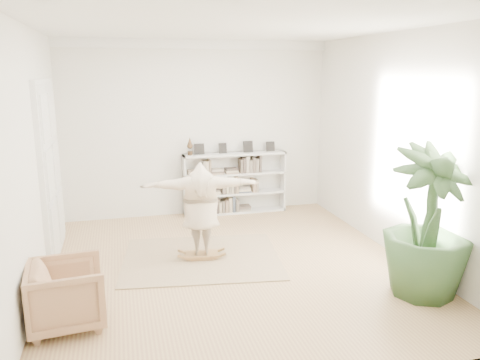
{
  "coord_description": "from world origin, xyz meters",
  "views": [
    {
      "loc": [
        -1.6,
        -6.62,
        2.97
      ],
      "look_at": [
        0.23,
        0.4,
        1.29
      ],
      "focal_mm": 35.0,
      "sensor_mm": 36.0,
      "label": 1
    }
  ],
  "objects_px": {
    "armchair": "(67,294)",
    "person": "(201,206)",
    "bookshelf": "(235,184)",
    "rocker_board": "(202,254)",
    "houseplant": "(428,222)"
  },
  "relations": [
    {
      "from": "person",
      "to": "houseplant",
      "type": "bearing_deg",
      "value": 151.58
    },
    {
      "from": "rocker_board",
      "to": "person",
      "type": "relative_size",
      "value": 0.31
    },
    {
      "from": "rocker_board",
      "to": "houseplant",
      "type": "xyz_separation_m",
      "value": [
        2.7,
        -1.97,
        0.96
      ]
    },
    {
      "from": "bookshelf",
      "to": "person",
      "type": "xyz_separation_m",
      "value": [
        -1.15,
        -2.38,
        0.25
      ]
    },
    {
      "from": "armchair",
      "to": "person",
      "type": "distance_m",
      "value": 2.54
    },
    {
      "from": "armchair",
      "to": "bookshelf",
      "type": "bearing_deg",
      "value": -42.97
    },
    {
      "from": "armchair",
      "to": "person",
      "type": "bearing_deg",
      "value": -55.22
    },
    {
      "from": "bookshelf",
      "to": "person",
      "type": "height_order",
      "value": "bookshelf"
    },
    {
      "from": "armchair",
      "to": "houseplant",
      "type": "relative_size",
      "value": 0.42
    },
    {
      "from": "bookshelf",
      "to": "rocker_board",
      "type": "distance_m",
      "value": 2.7
    },
    {
      "from": "houseplant",
      "to": "rocker_board",
      "type": "bearing_deg",
      "value": 143.86
    },
    {
      "from": "person",
      "to": "bookshelf",
      "type": "bearing_deg",
      "value": -108.01
    },
    {
      "from": "bookshelf",
      "to": "person",
      "type": "distance_m",
      "value": 2.65
    },
    {
      "from": "person",
      "to": "houseplant",
      "type": "height_order",
      "value": "houseplant"
    },
    {
      "from": "armchair",
      "to": "rocker_board",
      "type": "distance_m",
      "value": 2.51
    }
  ]
}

